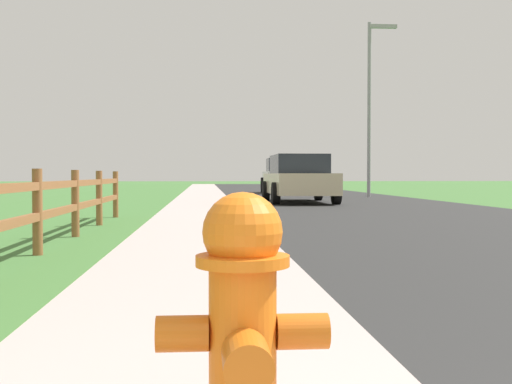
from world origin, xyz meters
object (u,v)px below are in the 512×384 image
at_px(fire_hydrant, 243,319).
at_px(street_lamp, 372,94).
at_px(parked_car_white, 283,176).
at_px(parked_suv_beige, 299,178).

height_order(fire_hydrant, street_lamp, street_lamp).
bearing_deg(fire_hydrant, parked_car_white, 82.78).
xyz_separation_m(fire_hydrant, parked_car_white, (3.63, 28.66, 0.38)).
relative_size(fire_hydrant, parked_suv_beige, 0.17).
bearing_deg(street_lamp, parked_suv_beige, -126.44).
distance_m(parked_suv_beige, street_lamp, 6.99).
bearing_deg(parked_suv_beige, street_lamp, 53.56).
distance_m(fire_hydrant, parked_car_white, 28.89).
height_order(parked_suv_beige, parked_car_white, parked_car_white).
relative_size(parked_suv_beige, parked_car_white, 1.12).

